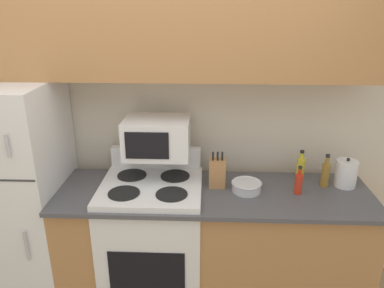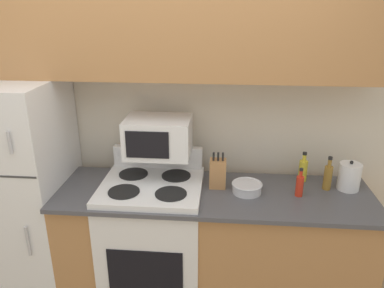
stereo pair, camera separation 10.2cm
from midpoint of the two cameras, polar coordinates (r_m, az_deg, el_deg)
The scene contains 12 objects.
wall_back at distance 2.86m, azimuth -5.03°, elevation 3.39°, with size 8.00×0.05×2.55m.
lower_cabinets at distance 2.83m, azimuth 2.10°, elevation -15.29°, with size 2.15×0.66×0.92m.
refrigerator at distance 3.03m, azimuth -26.45°, elevation -7.04°, with size 0.74×0.71×1.65m.
upper_cabinets at distance 2.53m, azimuth -6.10°, elevation 16.23°, with size 2.88×0.36×0.56m.
stove at distance 2.83m, azimuth -6.98°, elevation -14.52°, with size 0.69×0.64×1.12m.
microwave at distance 2.59m, azimuth -6.49°, elevation 1.03°, with size 0.45×0.33×0.26m.
knife_block at distance 2.60m, azimuth 2.73°, elevation -4.41°, with size 0.11×0.10×0.26m.
bowl at distance 2.58m, azimuth 7.18°, elevation -6.42°, with size 0.21×0.21×0.07m.
bottle_cooking_spray at distance 2.81m, azimuth 15.20°, elevation -3.50°, with size 0.06×0.06×0.22m.
bottle_hot_sauce at distance 2.60m, azimuth 14.85°, elevation -5.76°, with size 0.05×0.05×0.20m.
bottle_vinegar at distance 2.74m, azimuth 18.65°, elevation -4.35°, with size 0.06×0.06×0.24m.
kettle at distance 2.80m, azimuth 21.46°, elevation -4.21°, with size 0.15×0.15×0.21m.
Camera 1 is at (0.31, -1.98, 2.13)m, focal length 35.00 mm.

